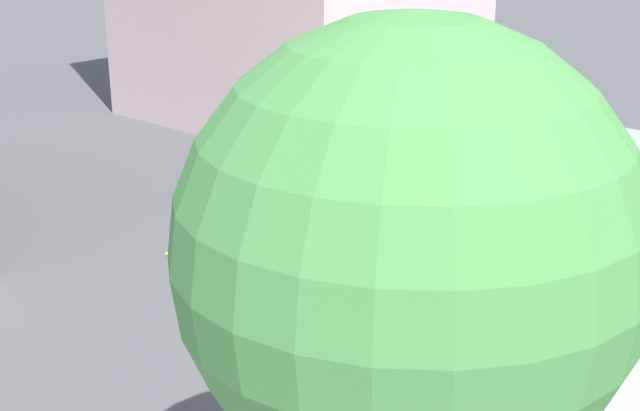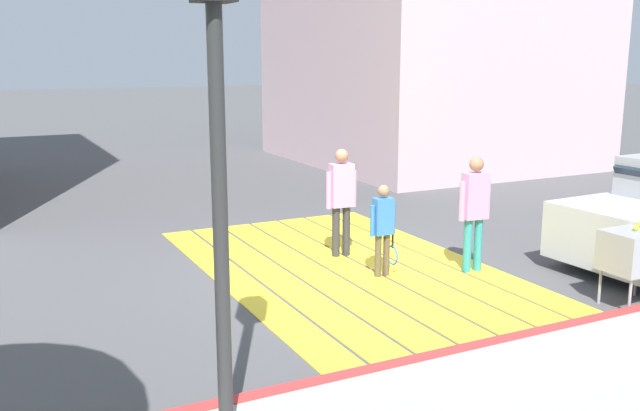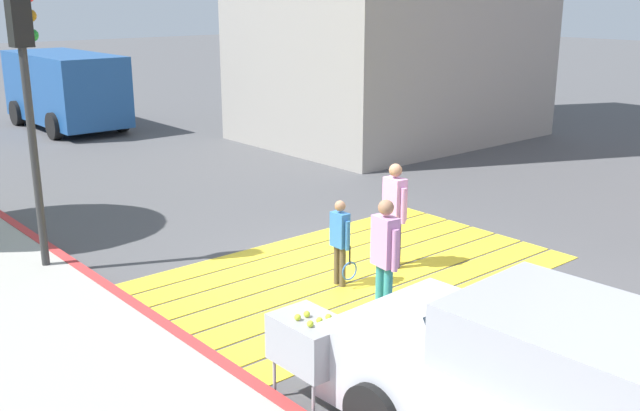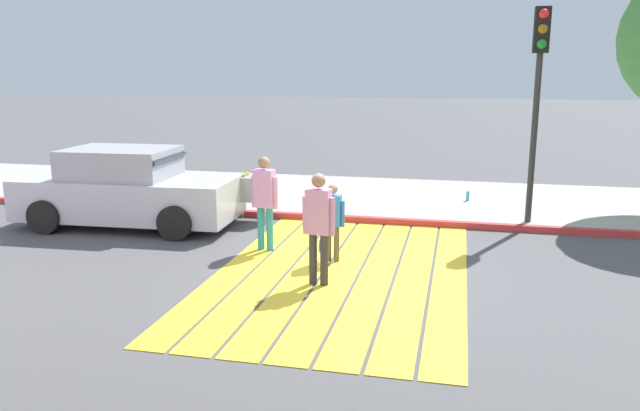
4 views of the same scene
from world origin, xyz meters
TOP-DOWN VIEW (x-y plane):
  - ground_plane at (0.00, 0.00)m, footprint 120.00×120.00m
  - crosswalk_stripes at (0.00, -0.00)m, footprint 6.40×3.80m
  - curb_painted at (-3.25, 0.00)m, footprint 0.16×40.00m
  - traffic_light_corner at (-3.58, 3.09)m, footprint 0.39×0.28m
  - tennis_ball_cart at (-2.90, -2.43)m, footprint 0.56×0.80m
  - pedestrian_adult_lead at (0.62, -0.23)m, footprint 0.24×0.49m
  - pedestrian_adult_trailing at (-0.91, -1.53)m, footprint 0.25×0.48m
  - pedestrian_child_with_racket at (-0.53, -0.27)m, footprint 0.28×0.40m

SIDE VIEW (x-z plane):
  - ground_plane at x=0.00m, z-range 0.00..0.00m
  - crosswalk_stripes at x=0.00m, z-range 0.00..0.01m
  - curb_painted at x=-3.25m, z-range 0.00..0.13m
  - tennis_ball_cart at x=-2.90m, z-range 0.19..1.21m
  - pedestrian_child_with_racket at x=-0.53m, z-range 0.08..1.38m
  - pedestrian_adult_trailing at x=-0.91m, z-range 0.14..1.79m
  - pedestrian_adult_lead at x=0.62m, z-range 0.14..1.80m
  - traffic_light_corner at x=-3.58m, z-range 0.92..5.16m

